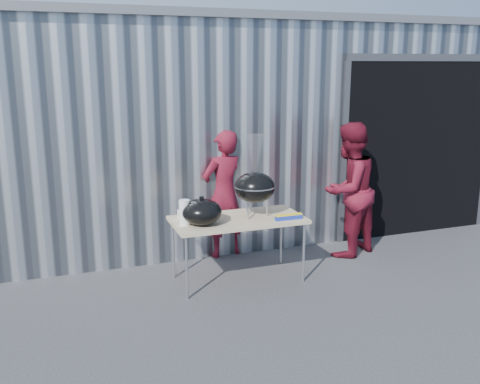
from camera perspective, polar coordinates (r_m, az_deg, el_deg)
name	(u,v)px	position (r m, az deg, el deg)	size (l,w,h in m)	color
ground	(246,314)	(5.54, 0.66, -12.90)	(80.00, 80.00, 0.00)	#353537
building	(204,117)	(9.65, -3.84, 7.97)	(8.20, 6.20, 3.10)	silver
folding_table	(238,222)	(6.11, -0.23, -3.17)	(1.50, 0.75, 0.75)	tan
kettle_grill	(255,181)	(6.07, 1.59, 1.16)	(0.47, 0.47, 0.95)	black
grill_lid	(202,212)	(5.84, -4.09, -2.13)	(0.44, 0.44, 0.32)	black
paper_towels	(185,213)	(5.84, -5.94, -2.19)	(0.12, 0.12, 0.28)	white
white_tub	(187,215)	(6.08, -5.64, -2.43)	(0.20, 0.15, 0.10)	white
foil_box	(289,217)	(6.06, 5.22, -2.66)	(0.32, 0.05, 0.06)	#182E9E
person_cook	(224,194)	(6.90, -1.72, -0.21)	(0.60, 0.40, 1.66)	maroon
person_bystander	(348,190)	(7.07, 11.48, 0.24)	(0.85, 0.66, 1.75)	maroon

